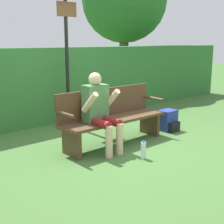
% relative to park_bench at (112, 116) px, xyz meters
% --- Properties ---
extents(ground_plane, '(40.00, 40.00, 0.00)m').
position_rel_park_bench_xyz_m(ground_plane, '(0.00, -0.08, -0.48)').
color(ground_plane, '#426B33').
extents(hedge_back, '(12.00, 0.60, 1.58)m').
position_rel_park_bench_xyz_m(hedge_back, '(0.00, 2.06, 0.31)').
color(hedge_back, '#337033').
rests_on(hedge_back, ground).
extents(park_bench, '(1.99, 0.49, 0.93)m').
position_rel_park_bench_xyz_m(park_bench, '(0.00, 0.00, 0.00)').
color(park_bench, '#513823').
rests_on(park_bench, ground).
extents(person_seated, '(0.52, 0.62, 1.24)m').
position_rel_park_bench_xyz_m(person_seated, '(-0.37, -0.13, 0.20)').
color(person_seated, '#4C7F4C').
rests_on(person_seated, ground).
extents(backpack, '(0.34, 0.34, 0.40)m').
position_rel_park_bench_xyz_m(backpack, '(1.35, -0.14, -0.29)').
color(backpack, '#283893').
rests_on(backpack, ground).
extents(water_bottle, '(0.07, 0.07, 0.28)m').
position_rel_park_bench_xyz_m(water_bottle, '(-0.13, -0.86, -0.34)').
color(water_bottle, silver).
rests_on(water_bottle, ground).
extents(signpost, '(0.43, 0.09, 2.49)m').
position_rel_park_bench_xyz_m(signpost, '(0.08, 1.42, 0.97)').
color(signpost, black).
rests_on(signpost, ground).
extents(tree, '(2.83, 2.83, 4.47)m').
position_rel_park_bench_xyz_m(tree, '(4.13, 4.05, 2.56)').
color(tree, brown).
rests_on(tree, ground).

